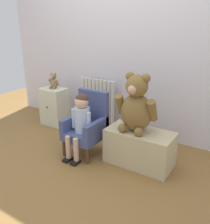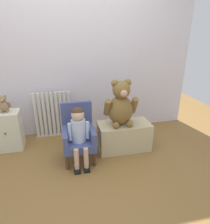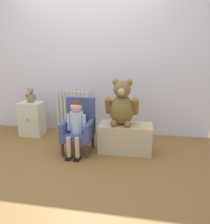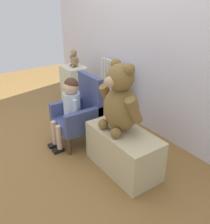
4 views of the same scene
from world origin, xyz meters
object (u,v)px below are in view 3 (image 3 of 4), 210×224
(low_bench, at_px, (125,138))
(small_teddy_bear, at_px, (31,96))
(child_figure, at_px, (76,120))
(radiator, at_px, (72,112))
(child_armchair, at_px, (79,127))
(small_dresser, at_px, (32,119))
(large_teddy_bear, at_px, (122,105))

(low_bench, relative_size, small_teddy_bear, 3.06)
(child_figure, xyz_separation_m, low_bench, (0.62, 0.19, -0.28))
(radiator, height_order, child_armchair, child_armchair)
(small_teddy_bear, bearing_deg, small_dresser, -120.72)
(small_dresser, bearing_deg, small_teddy_bear, 59.28)
(large_teddy_bear, xyz_separation_m, small_teddy_bear, (-1.47, 0.36, -0.00))
(radiator, bearing_deg, child_armchair, -64.73)
(low_bench, bearing_deg, radiator, 147.66)
(child_figure, xyz_separation_m, small_teddy_bear, (-0.91, 0.55, 0.17))
(radiator, xyz_separation_m, large_teddy_bear, (0.88, -0.60, 0.29))
(radiator, distance_m, child_figure, 0.85)
(small_dresser, height_order, low_bench, small_dresser)
(child_figure, bearing_deg, large_teddy_bear, 18.46)
(radiator, distance_m, child_armchair, 0.74)
(child_armchair, xyz_separation_m, small_teddy_bear, (-0.91, 0.44, 0.31))
(low_bench, height_order, large_teddy_bear, large_teddy_bear)
(small_dresser, distance_m, child_figure, 1.08)
(child_figure, xyz_separation_m, large_teddy_bear, (0.56, 0.19, 0.17))
(radiator, xyz_separation_m, child_armchair, (0.32, -0.67, -0.02))
(radiator, relative_size, small_dresser, 1.29)
(large_teddy_bear, bearing_deg, small_teddy_bear, 166.13)
(radiator, distance_m, small_dresser, 0.65)
(small_dresser, relative_size, child_armchair, 0.76)
(large_teddy_bear, bearing_deg, radiator, 145.94)
(large_teddy_bear, distance_m, small_teddy_bear, 1.51)
(small_dresser, height_order, child_armchair, child_armchair)
(low_bench, xyz_separation_m, large_teddy_bear, (-0.06, -0.00, 0.45))
(radiator, height_order, small_teddy_bear, small_teddy_bear)
(small_teddy_bear, bearing_deg, radiator, 21.53)
(low_bench, distance_m, large_teddy_bear, 0.46)
(child_armchair, bearing_deg, small_dresser, 155.20)
(radiator, relative_size, child_figure, 0.97)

